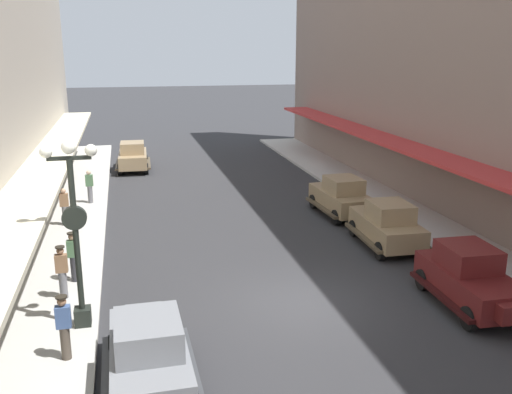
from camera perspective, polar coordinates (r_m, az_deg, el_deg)
The scene contains 13 objects.
ground_plane at distance 17.66m, azimuth 4.56°, elevation -10.59°, with size 200.00×200.00×0.00m, color #2D2D30.
sidewalk_left at distance 17.09m, azimuth -20.75°, elevation -12.23°, with size 3.00×60.00×0.15m, color #B7B5AD.
parked_car_0 at distance 26.37m, azimuth 8.63°, elevation 0.16°, with size 2.28×4.31×1.84m.
parked_car_1 at distance 13.41m, azimuth -10.82°, elevation -15.11°, with size 2.18×4.27×1.84m.
parked_car_2 at distance 18.22m, azimuth 20.86°, elevation -7.51°, with size 2.28×4.31×1.84m.
parked_car_3 at distance 22.56m, azimuth 13.13°, elevation -2.62°, with size 2.29×4.31×1.84m.
parked_car_4 at distance 36.54m, azimuth -12.36°, elevation 4.11°, with size 2.26×4.30×1.84m.
lamp_post_with_clock at distance 15.65m, azimuth -17.84°, elevation -2.94°, with size 1.42×0.44×5.16m.
pedestrian_1 at distance 18.19m, azimuth -19.05°, elevation -7.15°, with size 0.36×0.28×1.67m.
pedestrian_2 at distance 19.35m, azimuth -18.01°, elevation -5.73°, with size 0.36×0.28×1.67m.
pedestrian_3 at distance 25.47m, azimuth -18.83°, elevation -0.91°, with size 0.36×0.24×1.64m.
pedestrian_4 at distance 28.80m, azimuth -16.50°, elevation 1.06°, with size 0.36×0.24×1.64m.
pedestrian_5 at distance 14.81m, azimuth -18.86°, elevation -12.33°, with size 0.36×0.28×1.67m.
Camera 1 is at (-5.00, -15.14, 7.60)m, focal length 39.50 mm.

